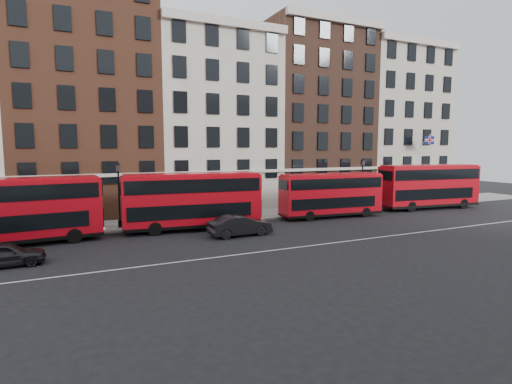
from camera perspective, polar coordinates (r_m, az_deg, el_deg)
name	(u,v)px	position (r m, az deg, el deg)	size (l,w,h in m)	color
ground	(294,240)	(29.15, 5.50, -6.80)	(120.00, 120.00, 0.00)	black
pavement	(238,216)	(38.36, -2.52, -3.46)	(80.00, 5.00, 0.15)	gray
kerb	(249,220)	(36.10, -0.99, -4.07)	(80.00, 0.30, 0.16)	gray
road_centre_line	(309,246)	(27.50, 7.65, -7.63)	(70.00, 0.12, 0.01)	white
building_terrace	(209,114)	(44.74, -6.66, 10.97)	(64.00, 11.95, 22.00)	beige
bus_a	(13,210)	(31.37, -31.36, -2.19)	(11.12, 3.49, 4.60)	#B60914
bus_b	(192,200)	(32.40, -9.11, -1.09)	(11.13, 3.65, 4.60)	#B60914
bus_c	(331,194)	(38.36, 10.63, -0.29)	(10.12, 3.20, 4.18)	#B60914
bus_d	(429,185)	(46.96, 23.45, 0.88)	(11.57, 3.97, 4.77)	#B60914
car_rear	(5,255)	(26.52, -32.23, -7.56)	(1.64, 4.07, 1.39)	black
car_front	(240,225)	(30.18, -2.29, -4.78)	(1.68, 4.82, 1.59)	black
lamp_post_left	(119,192)	(34.04, -18.99, 0.04)	(0.44, 0.44, 5.33)	black
lamp_post_right	(362,181)	(44.05, 14.93, 1.54)	(0.44, 0.44, 5.33)	black
traffic_light	(424,184)	(49.62, 22.82, 1.05)	(0.25, 0.45, 3.27)	black
iron_railings	(230,207)	(40.28, -3.73, -2.17)	(6.60, 0.06, 1.00)	black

